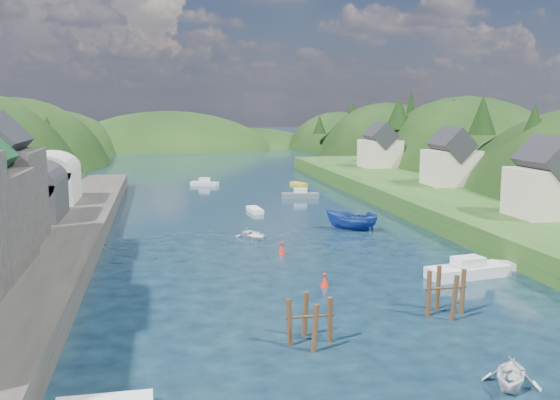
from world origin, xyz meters
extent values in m
plane|color=black|center=(0.00, 50.00, 0.00)|extent=(600.00, 600.00, 0.00)
ellipsoid|color=black|center=(-45.00, 118.00, -8.43)|extent=(44.00, 75.56, 48.19)
ellipsoid|color=black|center=(-45.00, 160.00, -6.82)|extent=(44.00, 75.56, 39.00)
ellipsoid|color=black|center=(45.00, 75.00, -8.40)|extent=(36.00, 75.56, 48.00)
ellipsoid|color=black|center=(45.00, 118.00, -7.78)|extent=(36.00, 75.56, 44.49)
ellipsoid|color=black|center=(45.00, 160.00, -6.30)|extent=(36.00, 75.56, 36.00)
ellipsoid|color=black|center=(-10.00, 170.00, -10.00)|extent=(80.00, 60.00, 44.00)
ellipsoid|color=black|center=(18.00, 180.00, -12.00)|extent=(70.00, 56.00, 36.00)
cone|color=black|center=(-37.08, 84.48, 8.48)|extent=(5.28, 5.28, 5.28)
cone|color=black|center=(-41.58, 97.89, 12.03)|extent=(4.77, 4.77, 5.97)
cone|color=black|center=(-35.15, 101.42, 8.81)|extent=(4.07, 4.07, 5.63)
cone|color=black|center=(-41.85, 115.39, 9.64)|extent=(4.56, 4.56, 7.88)
cone|color=black|center=(-43.47, 125.58, 8.18)|extent=(4.75, 4.75, 5.69)
cone|color=black|center=(-39.49, 135.39, 9.19)|extent=(4.27, 4.27, 7.66)
cone|color=black|center=(36.00, 38.97, 10.34)|extent=(5.29, 5.29, 7.43)
cone|color=black|center=(34.83, 50.25, 12.40)|extent=(4.07, 4.07, 5.82)
cone|color=black|center=(40.47, 57.17, 8.11)|extent=(3.40, 3.40, 5.68)
cone|color=black|center=(40.84, 71.65, 11.08)|extent=(4.94, 4.94, 8.11)
cone|color=black|center=(34.47, 82.84, 12.14)|extent=(5.25, 5.25, 6.19)
cone|color=black|center=(41.46, 93.36, 12.83)|extent=(3.36, 3.36, 8.74)
cone|color=black|center=(43.24, 103.18, 10.94)|extent=(4.57, 4.57, 7.57)
cone|color=black|center=(42.54, 116.24, 9.22)|extent=(3.59, 3.59, 6.57)
cone|color=black|center=(39.58, 129.91, 11.90)|extent=(4.14, 4.14, 6.62)
cone|color=black|center=(32.85, 138.99, 8.29)|extent=(3.83, 3.83, 5.27)
cube|color=#2D2B28|center=(-24.00, 20.00, 1.00)|extent=(12.00, 110.00, 2.00)
cube|color=#2D2D30|center=(-26.00, 33.00, 4.00)|extent=(7.00, 9.00, 4.00)
cylinder|color=#2D2D30|center=(-26.00, 33.00, 6.00)|extent=(7.00, 9.00, 7.00)
cube|color=#B2B2A8|center=(-26.00, 45.00, 4.00)|extent=(7.00, 9.00, 4.00)
cylinder|color=#B2B2A8|center=(-26.00, 45.00, 6.00)|extent=(7.00, 9.00, 7.00)
cube|color=#234719|center=(25.00, 40.00, 1.20)|extent=(16.00, 120.00, 2.40)
cube|color=beige|center=(27.00, 22.00, 4.90)|extent=(7.00, 6.00, 5.00)
cube|color=black|center=(27.00, 22.00, 8.24)|extent=(5.15, 6.24, 5.15)
cube|color=beige|center=(29.00, 48.00, 4.90)|extent=(7.00, 6.00, 5.00)
cube|color=black|center=(29.00, 48.00, 8.24)|extent=(5.15, 6.24, 5.15)
cube|color=beige|center=(28.00, 75.00, 4.90)|extent=(7.00, 6.00, 5.00)
cube|color=black|center=(28.00, 75.00, 8.24)|extent=(5.15, 6.24, 5.15)
cylinder|color=#382314|center=(-2.66, -1.47, 1.09)|extent=(0.32, 0.32, 3.37)
cylinder|color=#382314|center=(-3.88, -0.25, 1.09)|extent=(0.32, 0.32, 3.37)
cylinder|color=#382314|center=(-5.09, -1.47, 1.09)|extent=(0.32, 0.32, 3.37)
cylinder|color=#382314|center=(-3.88, -2.69, 1.09)|extent=(0.32, 0.32, 3.37)
cylinder|color=#382314|center=(-3.88, -1.47, 1.66)|extent=(2.92, 0.16, 0.16)
cylinder|color=#382314|center=(7.44, 1.84, 1.22)|extent=(0.32, 0.32, 3.64)
cylinder|color=#382314|center=(6.23, 3.05, 1.22)|extent=(0.32, 0.32, 3.64)
cylinder|color=#382314|center=(5.02, 1.84, 1.22)|extent=(0.32, 0.32, 3.64)
cylinder|color=#382314|center=(6.23, 0.63, 1.22)|extent=(0.32, 0.32, 3.64)
cylinder|color=#382314|center=(6.23, 1.84, 1.82)|extent=(2.90, 0.16, 0.16)
cone|color=red|center=(-0.03, 9.61, 0.45)|extent=(0.70, 0.70, 0.90)
sphere|color=red|center=(-0.03, 9.61, 0.95)|extent=(0.30, 0.30, 0.30)
cone|color=red|center=(-1.22, 20.79, 0.45)|extent=(0.70, 0.70, 0.90)
sphere|color=red|center=(-1.22, 20.79, 0.95)|extent=(0.30, 0.30, 0.30)
imported|color=silver|center=(4.61, -8.89, 0.76)|extent=(4.44, 4.55, 1.82)
cube|color=silver|center=(12.13, 10.06, 0.44)|extent=(7.21, 3.41, 0.97)
cube|color=silver|center=(12.13, 10.06, 1.32)|extent=(2.66, 1.98, 0.70)
cube|color=white|center=(-0.28, 44.03, 0.27)|extent=(1.79, 4.33, 0.59)
cube|color=#51585D|center=(8.33, 55.13, 0.35)|extent=(5.82, 2.79, 0.78)
cube|color=silver|center=(8.33, 55.13, 1.13)|extent=(2.15, 1.61, 0.70)
cube|color=silver|center=(15.82, 12.04, 0.28)|extent=(4.69, 2.75, 0.62)
imported|color=silver|center=(-2.77, 28.24, 0.29)|extent=(4.11, 4.91, 0.87)
cube|color=yellow|center=(11.33, 69.80, 0.23)|extent=(2.55, 3.87, 0.52)
imported|color=navy|center=(8.54, 30.31, 1.01)|extent=(6.24, 5.22, 2.32)
cube|color=silver|center=(-4.83, 72.46, 0.30)|extent=(5.03, 3.64, 0.68)
cube|color=silver|center=(-4.83, 72.46, 1.03)|extent=(2.02, 1.77, 0.70)
camera|label=1|loc=(-12.17, -35.41, 13.88)|focal=40.00mm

